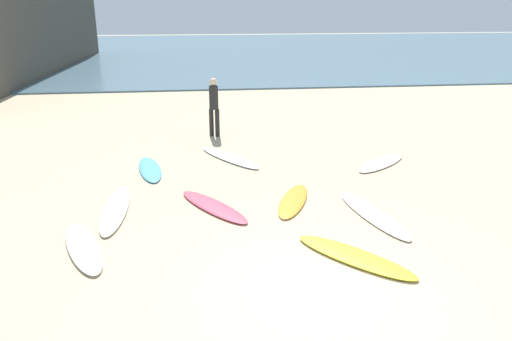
{
  "coord_description": "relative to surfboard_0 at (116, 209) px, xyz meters",
  "views": [
    {
      "loc": [
        -1.65,
        -6.12,
        4.05
      ],
      "look_at": [
        -0.31,
        4.68,
        0.3
      ],
      "focal_mm": 34.52,
      "sensor_mm": 36.0,
      "label": 1
    }
  ],
  "objects": [
    {
      "name": "surfboard_0",
      "position": [
        0.0,
        0.0,
        0.0
      ],
      "size": [
        0.5,
        2.59,
        0.08
      ],
      "primitive_type": "ellipsoid",
      "rotation": [
        0.0,
        0.0,
        -0.0
      ],
      "color": "#EDEBCE",
      "rests_on": "ground_plane"
    },
    {
      "name": "surfboard_5",
      "position": [
        0.49,
        2.48,
        -0.01
      ],
      "size": [
        0.88,
        2.12,
        0.07
      ],
      "primitive_type": "ellipsoid",
      "rotation": [
        0.0,
        0.0,
        3.32
      ],
      "color": "#4EA2D8",
      "rests_on": "ground_plane"
    },
    {
      "name": "surfboard_4",
      "position": [
        4.23,
        -2.51,
        0.0
      ],
      "size": [
        1.9,
        2.06,
        0.09
      ],
      "primitive_type": "ellipsoid",
      "rotation": [
        0.0,
        0.0,
        3.86
      ],
      "color": "yellow",
      "rests_on": "ground_plane"
    },
    {
      "name": "surfboard_7",
      "position": [
        3.69,
        0.01,
        -0.01
      ],
      "size": [
        1.2,
        2.02,
        0.07
      ],
      "primitive_type": "ellipsoid",
      "rotation": [
        0.0,
        0.0,
        2.76
      ],
      "color": "orange",
      "rests_on": "ground_plane"
    },
    {
      "name": "ocean_water",
      "position": [
        3.36,
        34.03,
        -0.0
      ],
      "size": [
        120.0,
        40.0,
        0.08
      ],
      "primitive_type": "cube",
      "color": "slate",
      "rests_on": "ground_plane"
    },
    {
      "name": "surfboard_8",
      "position": [
        6.49,
        2.25,
        -0.01
      ],
      "size": [
        1.92,
        1.75,
        0.06
      ],
      "primitive_type": "ellipsoid",
      "rotation": [
        0.0,
        0.0,
        -0.86
      ],
      "color": "#F9E0D0",
      "rests_on": "ground_plane"
    },
    {
      "name": "surfboard_2",
      "position": [
        1.99,
        -0.11,
        -0.0
      ],
      "size": [
        1.61,
        2.12,
        0.08
      ],
      "primitive_type": "ellipsoid",
      "rotation": [
        0.0,
        0.0,
        3.71
      ],
      "color": "#E04A5F",
      "rests_on": "ground_plane"
    },
    {
      "name": "surfboard_6",
      "position": [
        -0.31,
        -1.63,
        0.0
      ],
      "size": [
        1.23,
        2.15,
        0.08
      ],
      "primitive_type": "ellipsoid",
      "rotation": [
        0.0,
        0.0,
        3.51
      ],
      "color": "silver",
      "rests_on": "ground_plane"
    },
    {
      "name": "beachgoer_near",
      "position": [
        2.27,
        5.66,
        0.99
      ],
      "size": [
        0.37,
        0.37,
        1.83
      ],
      "rotation": [
        0.0,
        0.0,
        5.84
      ],
      "color": "black",
      "rests_on": "ground_plane"
    },
    {
      "name": "ground_plane",
      "position": [
        3.36,
        -3.38,
        -0.04
      ],
      "size": [
        120.0,
        120.0,
        0.0
      ],
      "primitive_type": "plane",
      "color": "#C6B28E"
    },
    {
      "name": "surfboard_3",
      "position": [
        5.13,
        -0.9,
        -0.01
      ],
      "size": [
        0.99,
        2.51,
        0.07
      ],
      "primitive_type": "ellipsoid",
      "rotation": [
        0.0,
        0.0,
        3.34
      ],
      "color": "white",
      "rests_on": "ground_plane"
    },
    {
      "name": "surfboard_1",
      "position": [
        2.56,
        3.21,
        -0.0
      ],
      "size": [
        1.74,
        2.37,
        0.07
      ],
      "primitive_type": "ellipsoid",
      "rotation": [
        0.0,
        0.0,
        3.7
      ],
      "color": "silver",
      "rests_on": "ground_plane"
    }
  ]
}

